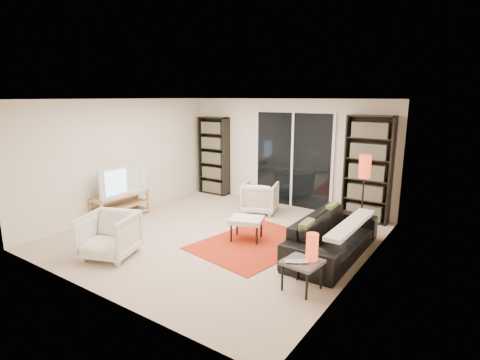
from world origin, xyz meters
The scene contains 20 objects.
floor centered at (0.00, 0.00, 0.00)m, with size 5.00×5.00×0.00m, color tan.
wall_back centered at (0.00, 2.50, 1.20)m, with size 5.00×0.02×2.40m, color silver.
wall_front centered at (0.00, -2.50, 1.20)m, with size 5.00×0.02×2.40m, color silver.
wall_left centered at (-2.50, 0.00, 1.20)m, with size 0.02×5.00×2.40m, color silver.
wall_right centered at (2.50, 0.00, 1.20)m, with size 0.02×5.00×2.40m, color silver.
ceiling centered at (0.00, 0.00, 2.40)m, with size 5.00×5.00×0.02m, color white.
sliding_door centered at (0.20, 2.46, 1.05)m, with size 1.92×0.08×2.16m.
bookshelf_left centered at (-1.95, 2.33, 0.98)m, with size 0.80×0.30×1.95m.
bookshelf_right centered at (1.90, 2.33, 1.05)m, with size 0.90×0.30×2.10m.
tv_stand centered at (-2.27, -0.34, 0.26)m, with size 0.39×1.23×0.50m.
tv centered at (-2.25, -0.34, 0.81)m, with size 1.06×0.14×0.61m, color black.
rug centered at (0.74, 0.05, 0.01)m, with size 1.51×2.05×0.01m, color #AD2611.
sofa centered at (1.98, 0.35, 0.31)m, with size 2.12×0.83×0.62m, color black.
armchair_back centered at (-0.13, 1.62, 0.33)m, with size 0.70×0.72×0.66m, color silver.
armchair_front centered at (-0.85, -1.68, 0.35)m, with size 0.75×0.77×0.70m, color silver.
ottoman centered at (0.52, 0.11, 0.34)m, with size 0.68×0.61×0.40m.
side_table centered at (2.06, -0.93, 0.35)m, with size 0.50×0.50×0.40m.
laptop centered at (2.04, -1.05, 0.41)m, with size 0.30×0.19×0.02m, color silver.
table_lamp centered at (2.14, -0.83, 0.58)m, with size 0.16×0.16×0.35m, color red.
floor_lamp centered at (2.11, 1.36, 1.14)m, with size 0.22×0.22×1.48m.
Camera 1 is at (3.90, -5.02, 2.44)m, focal length 28.00 mm.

